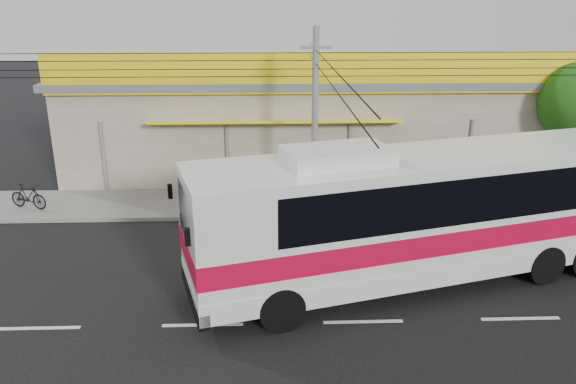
% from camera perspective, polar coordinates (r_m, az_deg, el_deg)
% --- Properties ---
extents(ground, '(120.00, 120.00, 0.00)m').
position_cam_1_polar(ground, '(16.67, 6.24, -8.40)').
color(ground, black).
rests_on(ground, ground).
extents(sidewalk, '(30.00, 3.20, 0.15)m').
position_cam_1_polar(sidewalk, '(22.09, 4.09, -1.02)').
color(sidewalk, slate).
rests_on(sidewalk, ground).
extents(lane_markings, '(50.00, 0.12, 0.01)m').
position_cam_1_polar(lane_markings, '(14.53, 7.64, -12.95)').
color(lane_markings, silver).
rests_on(lane_markings, ground).
extents(storefront_building, '(22.60, 9.20, 5.70)m').
position_cam_1_polar(storefront_building, '(26.80, 2.96, 7.56)').
color(storefront_building, gray).
rests_on(storefront_building, ground).
extents(coach_bus, '(13.63, 6.37, 4.12)m').
position_cam_1_polar(coach_bus, '(16.07, 14.74, -1.42)').
color(coach_bus, silver).
rests_on(coach_bus, ground).
extents(motorbike_red, '(2.09, 1.47, 1.04)m').
position_cam_1_polar(motorbike_red, '(22.42, -6.87, 0.80)').
color(motorbike_red, maroon).
rests_on(motorbike_red, sidewalk).
extents(motorbike_dark, '(1.65, 0.97, 0.96)m').
position_cam_1_polar(motorbike_dark, '(23.18, -24.89, -0.40)').
color(motorbike_dark, black).
rests_on(motorbike_dark, sidewalk).
extents(utility_pole, '(34.00, 14.00, 6.82)m').
position_cam_1_polar(utility_pole, '(18.99, 2.83, 12.92)').
color(utility_pole, '#61615E').
rests_on(utility_pole, ground).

